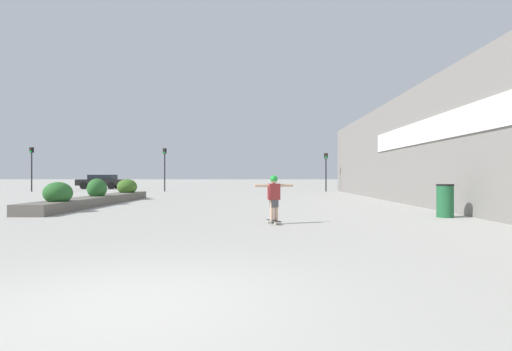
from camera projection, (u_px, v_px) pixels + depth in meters
The scene contains 11 objects.
ground_plane at pixel (127, 305), 4.13m from camera, with size 300.00×300.00×0.00m, color #A3A099.
building_wall_right at pixel (421, 146), 17.78m from camera, with size 0.67×35.66×5.33m.
planter_box at pixel (99, 197), 18.68m from camera, with size 1.21×11.50×1.22m.
skateboard at pixel (274, 221), 11.13m from camera, with size 0.42×0.70×0.10m.
skateboarder at pixel (274, 193), 11.13m from camera, with size 1.11×0.53×1.26m.
trash_bin at pixel (445, 201), 12.90m from camera, with size 0.55×0.55×1.07m.
car_leftmost at pixel (427, 182), 37.65m from camera, with size 3.99×2.07×1.53m.
car_center_left at pixel (101, 181), 40.89m from camera, with size 4.54×1.96×1.46m.
traffic_light_left at pixel (165, 162), 34.24m from camera, with size 0.28×0.30×3.71m.
traffic_light_right at pixel (326, 165), 33.97m from camera, with size 0.28×0.30×3.29m.
traffic_light_far_left at pixel (32, 162), 33.89m from camera, with size 0.28×0.30×3.77m.
Camera 1 is at (1.39, -4.12, 1.34)m, focal length 28.00 mm.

